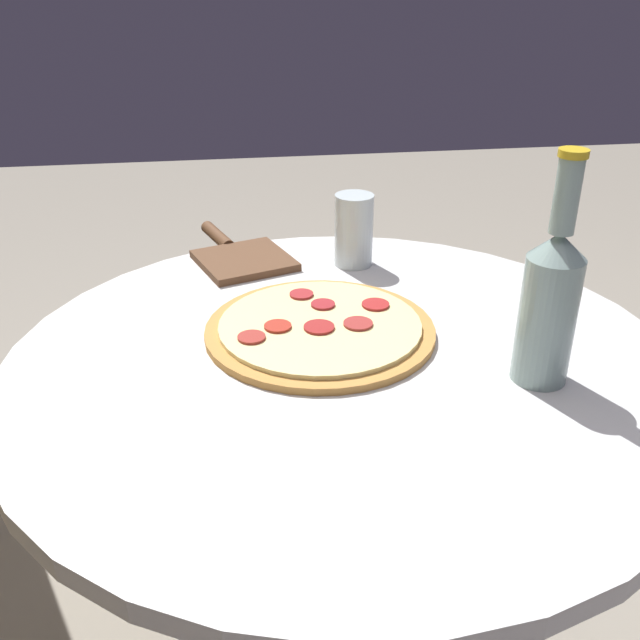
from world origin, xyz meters
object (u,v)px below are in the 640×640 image
drinking_glass (354,230)px  pizza_paddle (239,256)px  pizza (320,328)px  beer_bottle (550,300)px

drinking_glass → pizza_paddle: bearing=75.2°
pizza → beer_bottle: (-0.15, -0.24, 0.09)m
beer_bottle → pizza_paddle: beer_bottle is taller
beer_bottle → pizza: bearing=58.1°
pizza → pizza_paddle: 0.29m
drinking_glass → beer_bottle: bearing=-158.4°
pizza → beer_bottle: bearing=-121.9°
pizza → beer_bottle: 0.29m
beer_bottle → pizza_paddle: bearing=38.0°
beer_bottle → drinking_glass: (0.37, 0.15, -0.04)m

